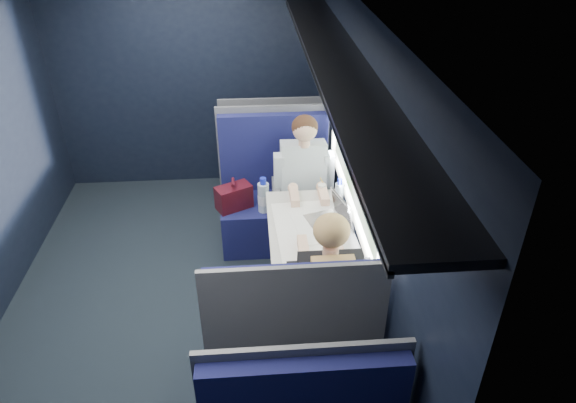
{
  "coord_description": "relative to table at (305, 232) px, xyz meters",
  "views": [
    {
      "loc": [
        0.65,
        -3.21,
        2.96
      ],
      "look_at": [
        0.9,
        0.0,
        0.95
      ],
      "focal_mm": 32.0,
      "sensor_mm": 36.0,
      "label": 1
    }
  ],
  "objects": [
    {
      "name": "laptop",
      "position": [
        0.21,
        -0.02,
        0.14
      ],
      "size": [
        0.33,
        0.38,
        0.25
      ],
      "color": "silver",
      "rests_on": "table"
    },
    {
      "name": "seat_bay_far",
      "position": [
        -0.18,
        -0.87,
        -0.25
      ],
      "size": [
        1.04,
        0.62,
        1.26
      ],
      "color": "#0E0F3D",
      "rests_on": "ground"
    },
    {
      "name": "seat_row_front",
      "position": [
        -0.18,
        1.8,
        -0.25
      ],
      "size": [
        1.04,
        0.51,
        1.16
      ],
      "color": "#0E0F3D",
      "rests_on": "ground"
    },
    {
      "name": "bottle_small",
      "position": [
        0.3,
        0.24,
        0.18
      ],
      "size": [
        0.07,
        0.07,
        0.24
      ],
      "color": "silver",
      "rests_on": "table"
    },
    {
      "name": "man",
      "position": [
        0.07,
        0.7,
        0.06
      ],
      "size": [
        0.53,
        0.56,
        1.32
      ],
      "color": "black",
      "rests_on": "ground"
    },
    {
      "name": "table",
      "position": [
        0.0,
        0.0,
        0.0
      ],
      "size": [
        0.62,
        1.0,
        0.74
      ],
      "color": "#54565E",
      "rests_on": "ground"
    },
    {
      "name": "cup",
      "position": [
        0.19,
        0.44,
        0.12
      ],
      "size": [
        0.07,
        0.07,
        0.09
      ],
      "primitive_type": "cylinder",
      "color": "white",
      "rests_on": "table"
    },
    {
      "name": "woman",
      "position": [
        0.07,
        -0.71,
        0.06
      ],
      "size": [
        0.53,
        0.56,
        1.32
      ],
      "color": "black",
      "rests_on": "ground"
    },
    {
      "name": "seat_bay_near",
      "position": [
        -0.2,
        0.87,
        -0.24
      ],
      "size": [
        1.08,
        0.62,
        1.26
      ],
      "color": "#0E0F3D",
      "rests_on": "ground"
    },
    {
      "name": "ground",
      "position": [
        -1.03,
        0.0,
        -0.67
      ],
      "size": [
        2.8,
        4.2,
        0.01
      ],
      "primitive_type": "cube",
      "color": "black"
    },
    {
      "name": "room_shell",
      "position": [
        -1.01,
        0.0,
        0.81
      ],
      "size": [
        3.0,
        4.4,
        2.4
      ],
      "color": "black",
      "rests_on": "ground"
    },
    {
      "name": "papers",
      "position": [
        0.06,
        -0.1,
        0.08
      ],
      "size": [
        0.62,
        0.86,
        0.01
      ],
      "primitive_type": "cube",
      "rotation": [
        0.0,
        0.0,
        0.05
      ],
      "color": "white",
      "rests_on": "table"
    }
  ]
}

